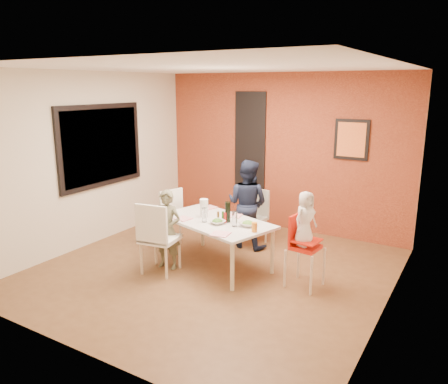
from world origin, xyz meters
The scene contains 35 objects.
ground centered at (0.00, 0.00, 0.00)m, with size 4.50×4.50×0.00m, color brown.
ceiling centered at (0.00, 0.00, 2.70)m, with size 4.50×4.50×0.02m, color white.
wall_back centered at (0.00, 2.25, 1.35)m, with size 4.50×0.02×2.70m, color beige.
wall_front centered at (0.00, -2.25, 1.35)m, with size 4.50×0.02×2.70m, color beige.
wall_left centered at (-2.25, 0.00, 1.35)m, with size 0.02×4.50×2.70m, color beige.
wall_right centered at (2.25, 0.00, 1.35)m, with size 0.02×4.50×2.70m, color beige.
brick_accent_wall centered at (0.00, 2.23, 1.35)m, with size 4.50×0.02×2.70m, color maroon.
picture_window_frame centered at (-2.22, 0.20, 1.55)m, with size 0.05×1.70×1.30m, color black.
picture_window_pane centered at (-2.21, 0.20, 1.55)m, with size 0.02×1.55×1.15m, color black.
glassblock_strip centered at (-0.60, 2.21, 1.50)m, with size 0.55×0.03×1.70m, color silver.
glassblock_surround centered at (-0.60, 2.21, 1.50)m, with size 0.60×0.03×1.76m, color black.
art_print_frame centered at (1.20, 2.21, 1.65)m, with size 0.54×0.03×0.64m, color black.
art_print_canvas centered at (1.20, 2.19, 1.65)m, with size 0.44×0.01×0.54m, color orange.
dining_table centered at (-0.07, 0.18, 0.61)m, with size 1.79×1.31×0.67m.
chair_near centered at (-0.58, -0.48, 0.56)m, with size 0.53×0.53×0.99m.
chair_far centered at (-0.03, 1.30, 0.49)m, with size 0.46×0.46×0.87m.
chair_left centered at (-1.14, 0.46, 0.52)m, with size 0.52×0.52×0.93m.
high_chair centered at (1.21, 0.20, 0.56)m, with size 0.43×0.43×0.92m.
child_near centered at (-0.59, -0.23, 0.55)m, with size 0.40×0.27×1.11m, color brown.
child_far centered at (-0.04, 1.07, 0.69)m, with size 0.67×0.53×1.39m, color #151B30.
toddler centered at (1.23, 0.19, 0.89)m, with size 0.34×0.22×0.69m, color silver.
plate_near_left centered at (-0.48, -0.01, 0.67)m, with size 0.20×0.20×0.01m, color white.
plate_far_mid centered at (0.06, 0.47, 0.67)m, with size 0.21×0.21×0.01m, color white.
plate_near_right centered at (0.31, -0.30, 0.67)m, with size 0.22×0.22×0.01m, color white.
plate_far_left centered at (-0.48, 0.66, 0.67)m, with size 0.20×0.20×0.01m, color white.
salad_bowl_a centered at (0.05, 0.05, 0.69)m, with size 0.20×0.20×0.05m, color silver.
salad_bowl_b centered at (0.44, 0.18, 0.70)m, with size 0.23×0.23×0.06m, color silver.
wine_bottle centered at (0.13, 0.18, 0.81)m, with size 0.08×0.08×0.29m, color black.
wine_glass_a centered at (-0.15, 0.03, 0.77)m, with size 0.07×0.07×0.20m, color silver.
wine_glass_b centered at (0.30, 0.08, 0.77)m, with size 0.07×0.07×0.20m, color silver.
paper_towel_roll centered at (-0.28, 0.22, 0.80)m, with size 0.12×0.12×0.26m, color white.
condiment_red centered at (0.11, 0.14, 0.74)m, with size 0.04×0.04×0.14m, color red.
condiment_green centered at (0.05, 0.18, 0.74)m, with size 0.04×0.04×0.14m, color #326A23.
condiment_brown centered at (-0.02, 0.17, 0.73)m, with size 0.03×0.03×0.13m, color brown.
sippy_cup centered at (0.63, 0.01, 0.73)m, with size 0.07×0.07×0.12m, color orange.
Camera 1 is at (3.01, -4.72, 2.49)m, focal length 35.00 mm.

